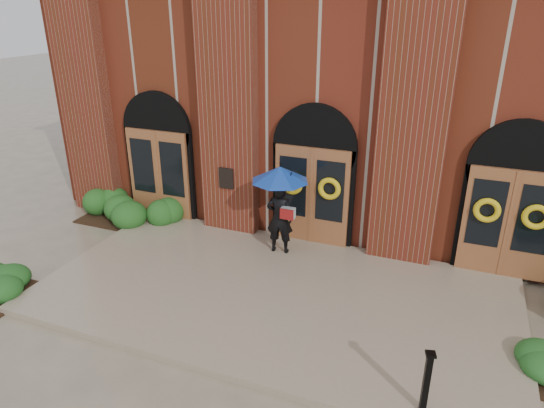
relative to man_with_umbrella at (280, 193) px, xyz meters
The scene contains 7 objects.
ground 2.59m from the man_with_umbrella, 74.25° to the right, with size 90.00×90.00×0.00m, color gray.
landing 2.43m from the man_with_umbrella, 72.96° to the right, with size 10.00×5.30×0.15m, color gray.
church_building 7.15m from the man_with_umbrella, 85.58° to the left, with size 16.20×12.53×7.00m.
man_with_umbrella is the anchor object (origin of this frame).
metal_post 5.59m from the man_with_umbrella, 45.88° to the right, with size 0.18×0.18×1.08m.
hedge_wall_left 4.86m from the man_with_umbrella, behind, with size 2.88×1.15×0.74m, color #20501A.
hedge_front_right 6.25m from the man_with_umbrella, 22.01° to the right, with size 1.25×1.08×0.44m, color #20541E.
Camera 1 is at (3.24, -8.10, 5.91)m, focal length 32.00 mm.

